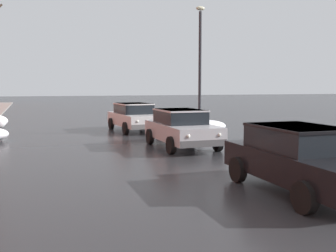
{
  "coord_description": "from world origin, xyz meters",
  "views": [
    {
      "loc": [
        -2.88,
        0.17,
        2.26
      ],
      "look_at": [
        1.27,
        11.72,
        1.02
      ],
      "focal_mm": 41.49,
      "sensor_mm": 36.0,
      "label": 1
    }
  ],
  "objects": [
    {
      "name": "snow_bank_along_left_kerb",
      "position": [
        5.06,
        17.46,
        0.32
      ],
      "size": [
        2.61,
        1.38,
        0.65
      ],
      "color": "white",
      "rests_on": "ground"
    },
    {
      "name": "sedan_silver_parked_kerbside_close",
      "position": [
        2.47,
        13.59,
        0.75
      ],
      "size": [
        1.94,
        4.05,
        1.42
      ],
      "color": "#B7B7BC",
      "rests_on": "ground"
    },
    {
      "name": "snow_bank_near_corner_right",
      "position": [
        5.17,
        20.77,
        0.28
      ],
      "size": [
        1.78,
        1.26,
        0.7
      ],
      "color": "white",
      "rests_on": "ground"
    },
    {
      "name": "street_lamp_post",
      "position": [
        4.9,
        17.3,
        3.38
      ],
      "size": [
        0.44,
        0.24,
        6.05
      ],
      "color": "#28282D",
      "rests_on": "ground"
    },
    {
      "name": "sedan_black_approaching_near_lane",
      "position": [
        2.61,
        6.96,
        0.75
      ],
      "size": [
        2.04,
        4.08,
        1.42
      ],
      "color": "black",
      "rests_on": "ground"
    },
    {
      "name": "sedan_white_parked_kerbside_mid",
      "position": [
        2.22,
        19.5,
        0.75
      ],
      "size": [
        2.17,
        4.32,
        1.42
      ],
      "color": "silver",
      "rests_on": "ground"
    }
  ]
}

